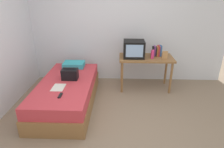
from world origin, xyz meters
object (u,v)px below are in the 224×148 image
object	(u,v)px
tv	(134,49)
book_row	(157,51)
desk	(146,61)
magazine	(58,87)
water_bottle	(152,54)
handbag	(70,74)
remote_dark	(60,95)
pillow	(74,65)
picture_frame	(165,55)
bed	(67,93)

from	to	relation	value
tv	book_row	world-z (taller)	tv
desk	magazine	bearing A→B (deg)	-147.91
magazine	desk	bearing A→B (deg)	32.09
book_row	water_bottle	bearing A→B (deg)	-122.53
desk	handbag	distance (m)	1.66
handbag	remote_dark	world-z (taller)	handbag
tv	pillow	bearing A→B (deg)	179.50
desk	picture_frame	bearing A→B (deg)	-19.24
bed	desk	world-z (taller)	desk
picture_frame	handbag	distance (m)	1.98
handbag	magazine	distance (m)	0.41
tv	book_row	xyz separation A→B (m)	(0.52, 0.12, -0.07)
desk	remote_dark	xyz separation A→B (m)	(-1.53, -1.33, -0.14)
desk	pillow	xyz separation A→B (m)	(-1.60, -0.00, -0.10)
bed	water_bottle	size ratio (longest dim) A/B	10.71
tv	pillow	distance (m)	1.37
remote_dark	pillow	bearing A→B (deg)	92.91
magazine	tv	bearing A→B (deg)	36.55
bed	book_row	size ratio (longest dim) A/B	8.81
handbag	book_row	bearing A→B (deg)	23.38
book_row	handbag	distance (m)	1.95
bed	desk	distance (m)	1.81
tv	picture_frame	xyz separation A→B (m)	(0.64, -0.11, -0.09)
desk	handbag	world-z (taller)	desk
desk	remote_dark	size ratio (longest dim) A/B	7.44
book_row	tv	bearing A→B (deg)	-166.69
water_bottle	magazine	bearing A→B (deg)	-152.07
pillow	magazine	size ratio (longest dim) A/B	1.57
water_bottle	remote_dark	xyz separation A→B (m)	(-1.64, -1.23, -0.33)
desk	handbag	bearing A→B (deg)	-156.65
book_row	pillow	distance (m)	1.87
tv	book_row	distance (m)	0.54
book_row	remote_dark	world-z (taller)	book_row
pillow	remote_dark	size ratio (longest dim) A/B	2.93
handbag	bed	bearing A→B (deg)	-117.74
desk	handbag	size ratio (longest dim) A/B	3.87
pillow	water_bottle	bearing A→B (deg)	-3.20
book_row	pillow	size ratio (longest dim) A/B	0.50
remote_dark	tv	bearing A→B (deg)	46.25
bed	tv	world-z (taller)	tv
water_bottle	book_row	world-z (taller)	book_row
picture_frame	handbag	size ratio (longest dim) A/B	0.57
pillow	bed	bearing A→B (deg)	-88.88
water_bottle	book_row	bearing A→B (deg)	57.47
picture_frame	handbag	xyz separation A→B (m)	(-1.89, -0.53, -0.23)
desk	bed	bearing A→B (deg)	-154.14
bed	pillow	world-z (taller)	pillow
book_row	pillow	xyz separation A→B (m)	(-1.84, -0.11, -0.30)
handbag	pillow	bearing A→B (deg)	96.29
tv	water_bottle	world-z (taller)	tv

